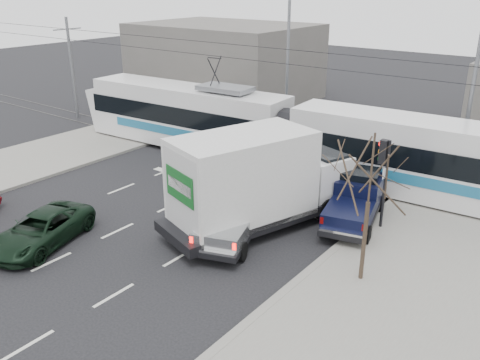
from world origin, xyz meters
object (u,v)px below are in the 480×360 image
Objects in this scene: street_lamp_near at (470,77)px; traffic_signal at (384,165)px; navy_pickup at (356,199)px; silver_pickup at (237,211)px; box_truck at (257,182)px; street_lamp_far at (285,52)px; bare_tree at (371,176)px; tram at (290,134)px; green_car at (41,230)px.

traffic_signal is at bearing -96.41° from street_lamp_near.
silver_pickup is at bearing -144.58° from navy_pickup.
street_lamp_near is 1.63× the size of silver_pickup.
street_lamp_far is at bearing 136.31° from box_truck.
navy_pickup is (3.25, 3.79, 0.05)m from silver_pickup.
street_lamp_far is at bearing 96.04° from silver_pickup.
street_lamp_near is 12.99m from silver_pickup.
box_truck reaches higher than navy_pickup.
bare_tree is 17.97m from street_lamp_far.
green_car is at bearing -107.51° from tram.
street_lamp_near reaches higher than navy_pickup.
green_car is at bearing -147.29° from navy_pickup.
traffic_signal is at bearing -41.72° from street_lamp_far.
street_lamp_near is 8.87m from tram.
bare_tree is at bearing -48.95° from tram.
bare_tree is 1.39× the size of traffic_signal.
bare_tree is at bearing 7.74° from green_car.
silver_pickup is 1.09× the size of navy_pickup.
green_car is at bearing -136.98° from traffic_signal.
silver_pickup is (-4.29, -3.68, -1.79)m from traffic_signal.
bare_tree is 1.13× the size of green_car.
silver_pickup is at bearing 27.88° from green_car.
green_car is (-5.26, -5.24, -0.33)m from silver_pickup.
navy_pickup is (-1.89, -7.39, -4.11)m from street_lamp_near.
street_lamp_far is at bearing 170.13° from street_lamp_near.
navy_pickup reaches higher than silver_pickup.
street_lamp_far is 14.36m from box_truck.
tram is at bearing 86.91° from silver_pickup.
street_lamp_near is 11.67m from street_lamp_far.
traffic_signal reaches higher than green_car.
bare_tree is 0.91× the size of silver_pickup.
box_truck reaches higher than traffic_signal.
street_lamp_far is at bearing 138.28° from traffic_signal.
street_lamp_near reaches higher than bare_tree.
traffic_signal is at bearing 53.13° from box_truck.
bare_tree reaches higher than green_car.
tram is 6.95m from box_truck.
traffic_signal is at bearing -19.87° from navy_pickup.
green_car is at bearing -122.35° from street_lamp_near.
tram is at bearing 134.84° from bare_tree.
silver_pickup is (-5.42, 0.32, -2.85)m from bare_tree.
street_lamp_far is (-10.66, 9.50, 2.37)m from traffic_signal.
bare_tree is 5.53m from box_truck.
tram is (4.17, -5.84, -3.19)m from street_lamp_far.
street_lamp_near is at bearing 82.79° from box_truck.
street_lamp_near is at bearing 45.60° from silver_pickup.
silver_pickup is 0.65× the size of box_truck.
tram reaches higher than navy_pickup.
box_truck is 1.91× the size of green_car.
tram reaches higher than silver_pickup.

